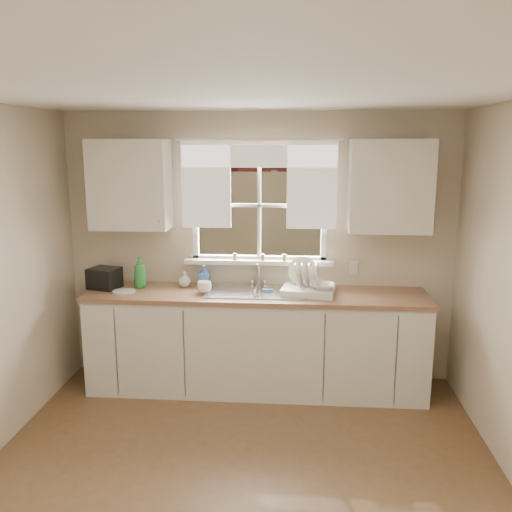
# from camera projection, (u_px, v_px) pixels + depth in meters

# --- Properties ---
(ground) EXTENTS (4.00, 4.00, 0.00)m
(ground) POSITION_uv_depth(u_px,v_px,m) (235.00, 507.00, 3.37)
(ground) COLOR brown
(ground) RESTS_ON ground
(room_walls) EXTENTS (3.62, 4.02, 2.50)m
(room_walls) POSITION_uv_depth(u_px,v_px,m) (232.00, 321.00, 3.05)
(room_walls) COLOR beige
(room_walls) RESTS_ON ground
(ceiling) EXTENTS (3.60, 4.00, 0.02)m
(ceiling) POSITION_uv_depth(u_px,v_px,m) (231.00, 88.00, 2.85)
(ceiling) COLOR silver
(ceiling) RESTS_ON room_walls
(window) EXTENTS (1.38, 0.16, 1.06)m
(window) POSITION_uv_depth(u_px,v_px,m) (259.00, 223.00, 5.02)
(window) COLOR white
(window) RESTS_ON room_walls
(curtains) EXTENTS (1.50, 0.03, 0.81)m
(curtains) POSITION_uv_depth(u_px,v_px,m) (259.00, 175.00, 4.87)
(curtains) COLOR white
(curtains) RESTS_ON room_walls
(base_cabinets) EXTENTS (3.00, 0.62, 0.87)m
(base_cabinets) POSITION_uv_depth(u_px,v_px,m) (256.00, 343.00, 4.92)
(base_cabinets) COLOR silver
(base_cabinets) RESTS_ON ground
(countertop) EXTENTS (3.04, 0.65, 0.04)m
(countertop) POSITION_uv_depth(u_px,v_px,m) (256.00, 295.00, 4.82)
(countertop) COLOR #8A6145
(countertop) RESTS_ON base_cabinets
(upper_cabinet_left) EXTENTS (0.70, 0.33, 0.80)m
(upper_cabinet_left) POSITION_uv_depth(u_px,v_px,m) (130.00, 185.00, 4.86)
(upper_cabinet_left) COLOR silver
(upper_cabinet_left) RESTS_ON room_walls
(upper_cabinet_right) EXTENTS (0.70, 0.33, 0.80)m
(upper_cabinet_right) POSITION_uv_depth(u_px,v_px,m) (390.00, 186.00, 4.68)
(upper_cabinet_right) COLOR silver
(upper_cabinet_right) RESTS_ON room_walls
(wall_outlet) EXTENTS (0.08, 0.01, 0.12)m
(wall_outlet) POSITION_uv_depth(u_px,v_px,m) (353.00, 268.00, 5.01)
(wall_outlet) COLOR beige
(wall_outlet) RESTS_ON room_walls
(sill_jars) EXTENTS (0.50, 0.04, 0.06)m
(sill_jars) POSITION_uv_depth(u_px,v_px,m) (261.00, 257.00, 5.02)
(sill_jars) COLOR brown
(sill_jars) RESTS_ON window
(backyard) EXTENTS (20.00, 10.00, 6.13)m
(backyard) POSITION_uv_depth(u_px,v_px,m) (312.00, 79.00, 10.82)
(backyard) COLOR #335421
(backyard) RESTS_ON ground
(sink) EXTENTS (0.88, 0.52, 0.40)m
(sink) POSITION_uv_depth(u_px,v_px,m) (257.00, 299.00, 4.87)
(sink) COLOR #B7B7BC
(sink) RESTS_ON countertop
(dish_rack) EXTENTS (0.50, 0.40, 0.31)m
(dish_rack) POSITION_uv_depth(u_px,v_px,m) (308.00, 286.00, 4.77)
(dish_rack) COLOR white
(dish_rack) RESTS_ON countertop
(bowl) EXTENTS (0.21, 0.21, 0.05)m
(bowl) POSITION_uv_depth(u_px,v_px,m) (323.00, 286.00, 4.71)
(bowl) COLOR white
(bowl) RESTS_ON dish_rack
(soap_bottle_a) EXTENTS (0.15, 0.15, 0.29)m
(soap_bottle_a) POSITION_uv_depth(u_px,v_px,m) (140.00, 272.00, 4.97)
(soap_bottle_a) COLOR #2D8C3B
(soap_bottle_a) RESTS_ON countertop
(soap_bottle_b) EXTENTS (0.09, 0.09, 0.20)m
(soap_bottle_b) POSITION_uv_depth(u_px,v_px,m) (205.00, 276.00, 5.01)
(soap_bottle_b) COLOR blue
(soap_bottle_b) RESTS_ON countertop
(soap_bottle_c) EXTENTS (0.15, 0.15, 0.15)m
(soap_bottle_c) POSITION_uv_depth(u_px,v_px,m) (184.00, 279.00, 5.01)
(soap_bottle_c) COLOR beige
(soap_bottle_c) RESTS_ON countertop
(saucer) EXTENTS (0.21, 0.21, 0.01)m
(saucer) POSITION_uv_depth(u_px,v_px,m) (124.00, 291.00, 4.84)
(saucer) COLOR beige
(saucer) RESTS_ON countertop
(cup) EXTENTS (0.13, 0.13, 0.10)m
(cup) POSITION_uv_depth(u_px,v_px,m) (204.00, 287.00, 4.81)
(cup) COLOR white
(cup) RESTS_ON countertop
(black_appliance) EXTENTS (0.31, 0.28, 0.19)m
(black_appliance) POSITION_uv_depth(u_px,v_px,m) (104.00, 278.00, 4.95)
(black_appliance) COLOR black
(black_appliance) RESTS_ON countertop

